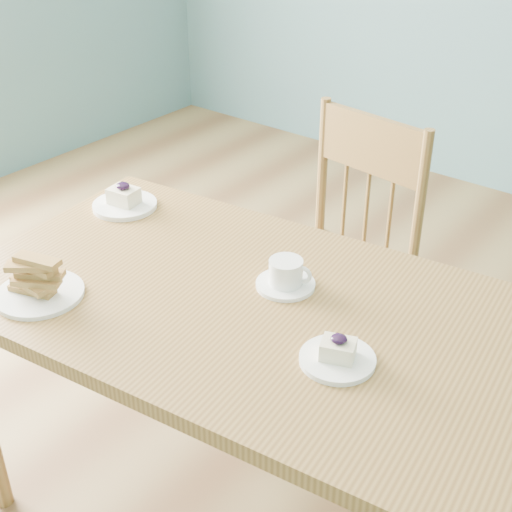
{
  "coord_description": "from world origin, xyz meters",
  "views": [
    {
      "loc": [
        0.83,
        -0.98,
        1.64
      ],
      "look_at": [
        -0.03,
        0.11,
        0.81
      ],
      "focal_mm": 50.0,
      "sensor_mm": 36.0,
      "label": 1
    }
  ],
  "objects_px": {
    "cheesecake_plate_near": "(338,355)",
    "cheesecake_plate_far": "(124,201)",
    "biscotti_plate": "(38,283)",
    "coffee_cup": "(286,276)",
    "dining_table": "(248,325)",
    "dining_chair": "(336,260)"
  },
  "relations": [
    {
      "from": "cheesecake_plate_near",
      "to": "cheesecake_plate_far",
      "type": "bearing_deg",
      "value": 166.39
    },
    {
      "from": "cheesecake_plate_near",
      "to": "biscotti_plate",
      "type": "height_order",
      "value": "biscotti_plate"
    },
    {
      "from": "cheesecake_plate_far",
      "to": "coffee_cup",
      "type": "distance_m",
      "value": 0.6
    },
    {
      "from": "dining_table",
      "to": "biscotti_plate",
      "type": "height_order",
      "value": "biscotti_plate"
    },
    {
      "from": "coffee_cup",
      "to": "biscotti_plate",
      "type": "height_order",
      "value": "biscotti_plate"
    },
    {
      "from": "cheesecake_plate_far",
      "to": "coffee_cup",
      "type": "bearing_deg",
      "value": -4.34
    },
    {
      "from": "biscotti_plate",
      "to": "dining_table",
      "type": "bearing_deg",
      "value": 36.4
    },
    {
      "from": "cheesecake_plate_far",
      "to": "cheesecake_plate_near",
      "type": "bearing_deg",
      "value": -13.61
    },
    {
      "from": "dining_chair",
      "to": "cheesecake_plate_far",
      "type": "height_order",
      "value": "dining_chair"
    },
    {
      "from": "cheesecake_plate_near",
      "to": "cheesecake_plate_far",
      "type": "height_order",
      "value": "cheesecake_plate_far"
    },
    {
      "from": "dining_table",
      "to": "dining_chair",
      "type": "height_order",
      "value": "dining_chair"
    },
    {
      "from": "biscotti_plate",
      "to": "dining_chair",
      "type": "bearing_deg",
      "value": 75.63
    },
    {
      "from": "biscotti_plate",
      "to": "coffee_cup",
      "type": "bearing_deg",
      "value": 42.35
    },
    {
      "from": "cheesecake_plate_far",
      "to": "biscotti_plate",
      "type": "height_order",
      "value": "biscotti_plate"
    },
    {
      "from": "dining_chair",
      "to": "cheesecake_plate_near",
      "type": "bearing_deg",
      "value": -50.82
    },
    {
      "from": "coffee_cup",
      "to": "dining_chair",
      "type": "bearing_deg",
      "value": 90.84
    },
    {
      "from": "dining_table",
      "to": "cheesecake_plate_near",
      "type": "bearing_deg",
      "value": -19.09
    },
    {
      "from": "dining_chair",
      "to": "cheesecake_plate_near",
      "type": "xyz_separation_m",
      "value": [
        0.43,
        -0.69,
        0.27
      ]
    },
    {
      "from": "dining_table",
      "to": "dining_chair",
      "type": "bearing_deg",
      "value": 96.29
    },
    {
      "from": "dining_chair",
      "to": "coffee_cup",
      "type": "relative_size",
      "value": 6.59
    },
    {
      "from": "cheesecake_plate_near",
      "to": "dining_chair",
      "type": "bearing_deg",
      "value": 121.9
    },
    {
      "from": "coffee_cup",
      "to": "dining_table",
      "type": "bearing_deg",
      "value": -128.11
    }
  ]
}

